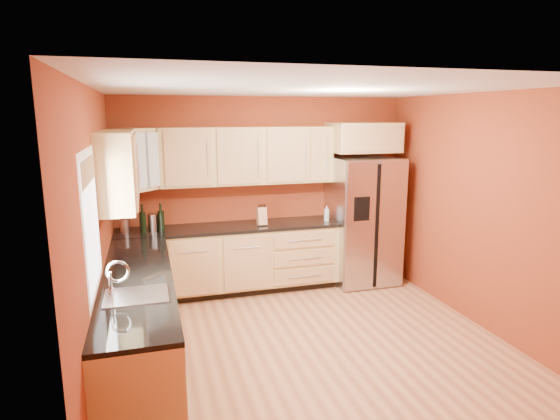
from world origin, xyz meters
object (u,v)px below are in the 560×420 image
at_px(refrigerator, 363,220).
at_px(wine_bottle_a, 143,219).
at_px(canister_left, 153,223).
at_px(soap_dispenser, 327,213).
at_px(knife_block, 262,216).

bearing_deg(refrigerator, wine_bottle_a, -179.90).
height_order(refrigerator, wine_bottle_a, refrigerator).
xyz_separation_m(canister_left, soap_dispenser, (2.31, -0.06, -0.01)).
height_order(wine_bottle_a, knife_block, wine_bottle_a).
relative_size(canister_left, wine_bottle_a, 0.61).
bearing_deg(soap_dispenser, knife_block, 179.54).
xyz_separation_m(canister_left, knife_block, (1.39, -0.05, 0.01)).
bearing_deg(canister_left, wine_bottle_a, -150.15).
distance_m(refrigerator, wine_bottle_a, 2.99).
height_order(refrigerator, knife_block, refrigerator).
bearing_deg(refrigerator, knife_block, 179.43).
height_order(refrigerator, soap_dispenser, refrigerator).
xyz_separation_m(knife_block, soap_dispenser, (0.92, -0.01, -0.01)).
relative_size(canister_left, soap_dispenser, 1.06).
relative_size(refrigerator, knife_block, 7.62).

